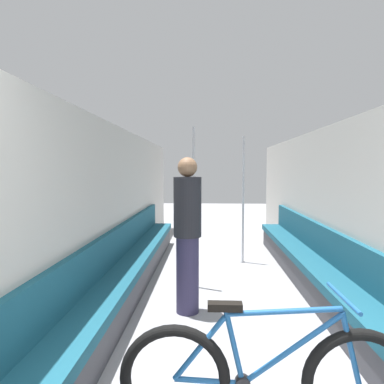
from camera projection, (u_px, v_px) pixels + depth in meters
wall_left at (106, 210)px, 4.14m from camera, size 0.10×9.99×2.12m
wall_right at (343, 212)px, 4.01m from camera, size 0.10×9.99×2.12m
bench_seat_row_left at (127, 273)px, 4.23m from camera, size 0.41×6.02×0.83m
bench_seat_row_right at (321, 275)px, 4.12m from camera, size 0.41×6.02×0.83m
bicycle at (265, 378)px, 1.98m from camera, size 1.71×0.46×0.85m
grab_pole_near at (243, 202)px, 5.68m from camera, size 0.08×0.08×2.10m
grab_pole_far at (194, 210)px, 4.47m from camera, size 0.08×0.08×2.10m
passenger_standing at (187, 233)px, 3.68m from camera, size 0.30×0.30×1.69m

